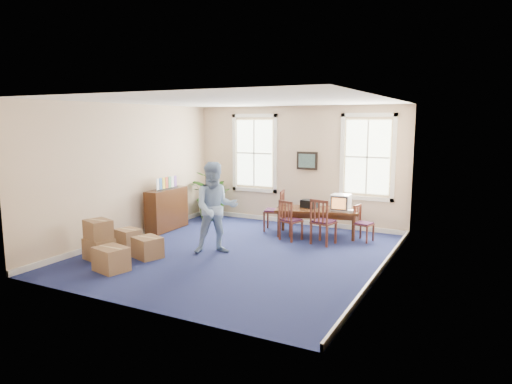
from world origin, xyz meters
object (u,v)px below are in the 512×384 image
at_px(crt_tv, 341,203).
at_px(man, 216,208).
at_px(chair_near_left, 291,220).
at_px(potted_plant, 213,195).
at_px(cardboard_boxes, 110,239).
at_px(conference_table, 317,222).
at_px(credenza, 167,210).

distance_m(crt_tv, man, 3.16).
bearing_deg(man, chair_near_left, 22.91).
xyz_separation_m(chair_near_left, man, (-1.00, -1.74, 0.49)).
relative_size(potted_plant, cardboard_boxes, 0.93).
bearing_deg(crt_tv, conference_table, -178.40).
xyz_separation_m(chair_near_left, potted_plant, (-2.88, 1.12, 0.22)).
height_order(credenza, potted_plant, potted_plant).
bearing_deg(chair_near_left, man, 78.66).
height_order(chair_near_left, potted_plant, potted_plant).
height_order(credenza, cardboard_boxes, credenza).
bearing_deg(crt_tv, chair_near_left, -146.77).
bearing_deg(cardboard_boxes, potted_plant, 92.86).
distance_m(crt_tv, cardboard_boxes, 5.31).
height_order(conference_table, potted_plant, potted_plant).
xyz_separation_m(credenza, potted_plant, (0.35, 1.68, 0.17)).
xyz_separation_m(chair_near_left, credenza, (-3.23, -0.56, 0.05)).
height_order(crt_tv, chair_near_left, crt_tv).
distance_m(conference_table, man, 2.86).
relative_size(crt_tv, potted_plant, 0.33).
xyz_separation_m(crt_tv, man, (-1.99, -2.45, 0.11)).
bearing_deg(conference_table, credenza, -176.61).
relative_size(crt_tv, credenza, 0.34).
height_order(chair_near_left, credenza, credenza).
xyz_separation_m(conference_table, man, (-1.41, -2.41, 0.64)).
bearing_deg(man, credenza, 115.01).
height_order(chair_near_left, cardboard_boxes, chair_near_left).
height_order(crt_tv, credenza, credenza).
xyz_separation_m(conference_table, potted_plant, (-3.28, 0.45, 0.36)).
bearing_deg(man, crt_tv, 13.87).
height_order(crt_tv, man, man).
height_order(crt_tv, cardboard_boxes, crt_tv).
bearing_deg(credenza, potted_plant, 76.60).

